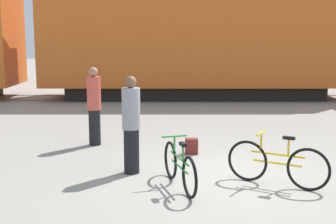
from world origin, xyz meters
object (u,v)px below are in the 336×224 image
at_px(bicycle_green, 178,167).
at_px(person_in_red, 92,106).
at_px(person_in_grey, 129,125).
at_px(backpack, 190,146).
at_px(bicycle_yellow, 275,164).
at_px(freight_train, 193,26).

height_order(bicycle_green, person_in_red, person_in_red).
height_order(person_in_grey, backpack, person_in_grey).
xyz_separation_m(bicycle_green, backpack, (0.32, 2.27, -0.19)).
height_order(bicycle_yellow, person_in_grey, person_in_grey).
distance_m(freight_train, bicycle_green, 11.53).
relative_size(bicycle_yellow, backpack, 4.68).
xyz_separation_m(freight_train, person_in_grey, (-1.77, -10.36, -1.97)).
distance_m(bicycle_green, backpack, 2.30).
height_order(bicycle_green, person_in_grey, person_in_grey).
xyz_separation_m(bicycle_yellow, person_in_red, (-3.61, 3.01, 0.54)).
height_order(freight_train, bicycle_green, freight_train).
distance_m(bicycle_yellow, backpack, 2.57).
bearing_deg(bicycle_yellow, person_in_grey, 163.48).
distance_m(bicycle_yellow, bicycle_green, 1.69).
xyz_separation_m(bicycle_green, person_in_red, (-1.92, 3.11, 0.57)).
bearing_deg(person_in_grey, person_in_red, 148.04).
relative_size(freight_train, bicycle_green, 22.69).
bearing_deg(person_in_grey, bicycle_green, -11.16).
xyz_separation_m(bicycle_yellow, person_in_grey, (-2.57, 0.76, 0.54)).
bearing_deg(bicycle_green, backpack, 81.98).
relative_size(bicycle_yellow, person_in_red, 0.87).
height_order(bicycle_green, backpack, bicycle_green).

